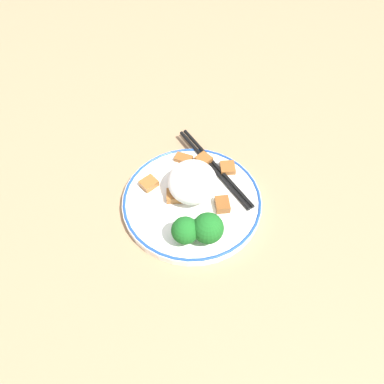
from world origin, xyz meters
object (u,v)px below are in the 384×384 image
Objects in this scene: broccoli_back_left at (185,231)px; chopsticks at (214,167)px; plate at (192,201)px; broccoli_back_center at (208,228)px.

broccoli_back_left reaches higher than chopsticks.
chopsticks is (-0.15, 0.04, -0.02)m from broccoli_back_left.
broccoli_back_left is (0.08, -0.01, 0.03)m from plate.
broccoli_back_center is 0.15m from chopsticks.
broccoli_back_center is 0.30× the size of chopsticks.
chopsticks is (-0.07, 0.04, 0.01)m from plate.
plate is at bearing -26.88° from chopsticks.
broccoli_back_left is at bearing -82.46° from broccoli_back_center.
broccoli_back_left is at bearing -4.01° from plate.
plate is 0.09m from broccoli_back_left.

